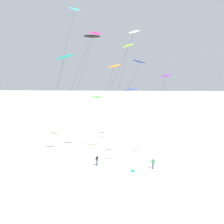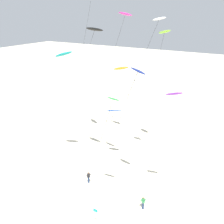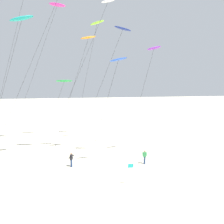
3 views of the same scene
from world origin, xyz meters
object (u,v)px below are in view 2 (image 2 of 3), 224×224
(kite_black, at_px, (94,31))
(kite_white, at_px, (158,22))
(kite_navy, at_px, (137,74))
(kite_magenta, at_px, (125,16))
(kite_blue, at_px, (113,113))
(kite_flyer_middle, at_px, (89,177))
(marker_flag, at_px, (95,213))
(kite_lime, at_px, (164,33))
(kite_teal, at_px, (63,55))
(kite_green, at_px, (113,99))
(kite_purple, at_px, (174,96))
(kite_flyer_nearest, at_px, (143,202))
(kite_orange, at_px, (121,70))

(kite_black, bearing_deg, kite_white, 31.03)
(kite_navy, xyz_separation_m, kite_magenta, (-7.39, 10.59, 5.61))
(kite_blue, distance_m, kite_flyer_middle, 11.90)
(kite_black, xyz_separation_m, marker_flag, (6.02, -9.35, -17.99))
(kite_lime, bearing_deg, kite_teal, -135.51)
(kite_navy, height_order, kite_lime, kite_lime)
(kite_teal, distance_m, kite_flyer_middle, 16.41)
(kite_blue, distance_m, marker_flag, 10.90)
(kite_green, height_order, marker_flag, kite_green)
(kite_lime, relative_size, kite_purple, 1.37)
(kite_blue, relative_size, kite_flyer_middle, 7.35)
(kite_magenta, relative_size, marker_flag, 10.35)
(kite_lime, distance_m, kite_purple, 12.82)
(kite_blue, height_order, kite_black, kite_black)
(kite_black, xyz_separation_m, kite_magenta, (-0.30, 8.27, 1.55))
(kite_navy, xyz_separation_m, kite_flyer_middle, (-6.13, -1.11, -14.53))
(kite_white, xyz_separation_m, kite_lime, (-0.75, 4.40, -1.60))
(kite_flyer_nearest, bearing_deg, kite_lime, 105.73)
(kite_green, bearing_deg, kite_flyer_middle, -85.72)
(kite_white, bearing_deg, kite_purple, -51.93)
(kite_orange, distance_m, kite_flyer_nearest, 16.01)
(marker_flag, bearing_deg, kite_purple, 54.76)
(kite_white, bearing_deg, kite_flyer_nearest, -71.19)
(kite_green, xyz_separation_m, kite_magenta, (-0.73, 4.46, 11.33))
(kite_white, relative_size, kite_magenta, 0.98)
(kite_teal, distance_m, marker_flag, 19.68)
(kite_blue, distance_m, kite_green, 10.74)
(kite_black, relative_size, marker_flag, 9.52)
(kite_navy, relative_size, marker_flag, 7.68)
(kite_green, distance_m, kite_flyer_nearest, 15.00)
(kite_lime, bearing_deg, kite_flyer_nearest, -74.27)
(kite_white, relative_size, kite_flyer_middle, 12.70)
(kite_lime, distance_m, kite_black, 10.21)
(kite_white, xyz_separation_m, kite_flyer_middle, (-5.62, -7.38, -19.55))
(kite_black, bearing_deg, kite_flyer_nearest, -24.84)
(kite_flyer_middle, bearing_deg, kite_magenta, 96.19)
(kite_magenta, bearing_deg, kite_lime, 0.79)
(kite_teal, bearing_deg, kite_flyer_nearest, -12.94)
(kite_green, bearing_deg, kite_lime, 40.05)
(kite_teal, distance_m, kite_flyer_nearest, 20.72)
(kite_lime, relative_size, kite_black, 0.97)
(kite_lime, relative_size, marker_flag, 9.27)
(kite_lime, bearing_deg, kite_flyer_middle, -112.46)
(marker_flag, bearing_deg, kite_white, 87.58)
(kite_white, distance_m, kite_teal, 12.47)
(kite_lime, xyz_separation_m, kite_teal, (-9.81, -9.64, -2.46))
(kite_flyer_nearest, distance_m, marker_flag, 6.07)
(kite_magenta, distance_m, kite_flyer_middle, 23.32)
(kite_flyer_middle, bearing_deg, kite_white, 52.73)
(kite_lime, relative_size, kite_magenta, 0.90)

